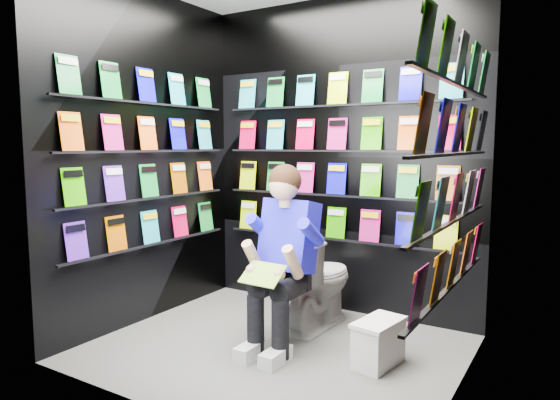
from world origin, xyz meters
The scene contains 13 objects.
floor centered at (0.00, 0.00, 0.00)m, with size 2.40×2.40×0.00m, color #585856.
wall_back centered at (0.00, 1.00, 1.30)m, with size 2.40×0.04×2.60m, color black.
wall_front centered at (0.00, -1.00, 1.30)m, with size 2.40×0.04×2.60m, color black.
wall_left centered at (-1.20, 0.00, 1.30)m, with size 0.04×2.00×2.60m, color black.
wall_right centered at (1.20, 0.00, 1.30)m, with size 0.04×2.00×2.60m, color black.
comics_back centered at (0.00, 0.97, 1.31)m, with size 2.10×0.06×1.37m, color #CE043D, non-canonical shape.
comics_left centered at (-1.17, 0.00, 1.31)m, with size 0.06×1.70×1.37m, color #CE043D, non-canonical shape.
comics_right centered at (1.17, 0.00, 1.31)m, with size 0.06×1.70×1.37m, color #CE043D, non-canonical shape.
toilet centered at (0.04, 0.52, 0.37)m, with size 0.42×0.75×0.73m, color white.
longbox centered at (0.70, 0.13, 0.13)m, with size 0.20×0.36×0.27m, color silver.
longbox_lid centered at (0.70, 0.13, 0.28)m, with size 0.22×0.38×0.03m, color silver.
reader centered at (0.04, 0.14, 0.76)m, with size 0.50×0.74×1.36m, color #130ED8, non-canonical shape.
held_comic centered at (0.04, -0.21, 0.58)m, with size 0.28×0.01×0.19m, color green.
Camera 1 is at (1.76, -2.80, 1.40)m, focal length 32.00 mm.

